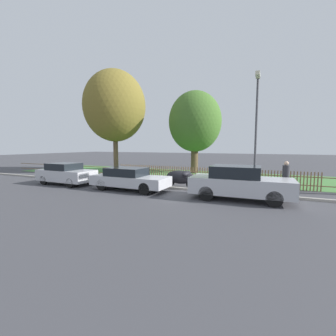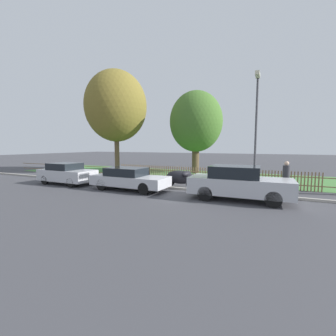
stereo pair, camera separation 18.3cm
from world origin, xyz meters
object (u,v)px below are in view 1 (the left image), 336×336
(covered_motorcycle, at_px, (181,177))
(tree_behind_motorcycle, at_px, (195,122))
(parked_car_silver_hatchback, at_px, (66,174))
(tree_nearest_kerb, at_px, (115,106))
(street_lamp, at_px, (256,120))
(parked_car_black_saloon, at_px, (129,178))
(pedestrian_near_fence, at_px, (286,175))
(parked_car_navy_estate, at_px, (239,183))

(covered_motorcycle, bearing_deg, tree_behind_motorcycle, 105.83)
(parked_car_silver_hatchback, bearing_deg, tree_nearest_kerb, 101.45)
(covered_motorcycle, bearing_deg, street_lamp, 4.88)
(parked_car_black_saloon, bearing_deg, covered_motorcycle, 39.06)
(pedestrian_near_fence, bearing_deg, parked_car_navy_estate, 149.60)
(parked_car_navy_estate, bearing_deg, parked_car_black_saloon, 179.90)
(parked_car_silver_hatchback, bearing_deg, tree_behind_motorcycle, 59.67)
(parked_car_silver_hatchback, height_order, parked_car_navy_estate, parked_car_navy_estate)
(covered_motorcycle, relative_size, tree_nearest_kerb, 0.21)
(parked_car_silver_hatchback, height_order, pedestrian_near_fence, pedestrian_near_fence)
(parked_car_black_saloon, height_order, tree_behind_motorcycle, tree_behind_motorcycle)
(parked_car_silver_hatchback, relative_size, pedestrian_near_fence, 2.25)
(parked_car_navy_estate, distance_m, street_lamp, 3.46)
(parked_car_black_saloon, bearing_deg, street_lamp, 17.07)
(parked_car_black_saloon, bearing_deg, tree_behind_motorcycle, 84.83)
(parked_car_silver_hatchback, distance_m, pedestrian_near_fence, 12.84)
(parked_car_silver_hatchback, height_order, tree_behind_motorcycle, tree_behind_motorcycle)
(parked_car_silver_hatchback, xyz_separation_m, tree_behind_motorcycle, (5.68, 9.16, 3.86))
(parked_car_silver_hatchback, distance_m, street_lamp, 11.65)
(parked_car_navy_estate, bearing_deg, parked_car_silver_hatchback, 179.70)
(parked_car_silver_hatchback, distance_m, parked_car_black_saloon, 4.71)
(parked_car_navy_estate, distance_m, tree_nearest_kerb, 14.48)
(parked_car_navy_estate, xyz_separation_m, tree_nearest_kerb, (-11.74, 6.66, 5.24))
(tree_nearest_kerb, height_order, tree_behind_motorcycle, tree_nearest_kerb)
(parked_car_black_saloon, xyz_separation_m, pedestrian_near_fence, (7.87, 2.52, 0.30))
(parked_car_black_saloon, relative_size, street_lamp, 0.74)
(parked_car_silver_hatchback, xyz_separation_m, covered_motorcycle, (7.07, 1.90, -0.07))
(parked_car_black_saloon, bearing_deg, tree_nearest_kerb, 132.06)
(parked_car_black_saloon, height_order, covered_motorcycle, parked_car_black_saloon)
(tree_nearest_kerb, bearing_deg, parked_car_black_saloon, -48.80)
(covered_motorcycle, relative_size, pedestrian_near_fence, 1.14)
(parked_car_black_saloon, relative_size, tree_nearest_kerb, 0.48)
(parked_car_silver_hatchback, relative_size, tree_behind_motorcycle, 0.52)
(parked_car_navy_estate, height_order, tree_nearest_kerb, tree_nearest_kerb)
(covered_motorcycle, xyz_separation_m, tree_nearest_kerb, (-8.27, 4.90, 5.40))
(tree_nearest_kerb, bearing_deg, parked_car_navy_estate, -29.55)
(covered_motorcycle, bearing_deg, tree_nearest_kerb, 154.33)
(tree_behind_motorcycle, bearing_deg, tree_nearest_kerb, -161.01)
(parked_car_silver_hatchback, bearing_deg, street_lamp, 11.15)
(tree_behind_motorcycle, distance_m, street_lamp, 9.10)
(pedestrian_near_fence, bearing_deg, covered_motorcycle, 106.54)
(pedestrian_near_fence, height_order, street_lamp, street_lamp)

